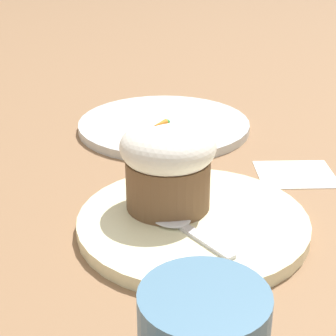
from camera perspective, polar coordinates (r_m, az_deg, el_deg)
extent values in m
plane|color=#846042|center=(0.58, 2.53, -6.18)|extent=(4.00, 4.00, 0.00)
cylinder|color=beige|center=(0.58, 2.55, -5.59)|extent=(0.24, 0.24, 0.01)
cylinder|color=brown|center=(0.58, 0.00, -1.54)|extent=(0.09, 0.09, 0.05)
ellipsoid|color=white|center=(0.57, 0.00, 2.21)|extent=(0.10, 0.10, 0.05)
cone|color=orange|center=(0.55, -0.83, 4.45)|extent=(0.01, 0.01, 0.01)
sphere|color=green|center=(0.56, -0.13, 4.61)|extent=(0.01, 0.01, 0.01)
cube|color=silver|center=(0.53, 3.73, -7.35)|extent=(0.01, 0.08, 0.00)
ellipsoid|color=silver|center=(0.57, 0.21, -4.97)|extent=(0.04, 0.05, 0.01)
cylinder|color=silver|center=(0.84, -0.42, 4.37)|extent=(0.25, 0.25, 0.01)
cube|color=white|center=(0.71, 12.84, -0.58)|extent=(0.12, 0.12, 0.00)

